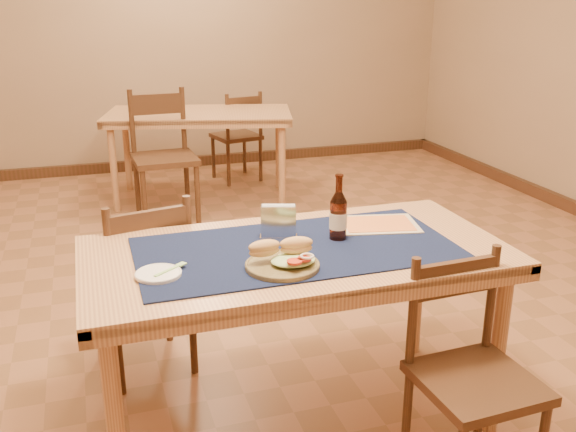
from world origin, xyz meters
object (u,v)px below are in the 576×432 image
object	(u,v)px
sandwich_plate	(284,260)
beer_bottle	(338,215)
main_table	(296,269)
back_table	(199,122)
chair_main_near	(471,371)
napkin_holder	(278,222)
chair_main_far	(144,282)

from	to	relation	value
sandwich_plate	beer_bottle	distance (m)	0.36
main_table	back_table	bearing A→B (deg)	86.42
main_table	chair_main_near	size ratio (longest dim) A/B	1.94
main_table	napkin_holder	xyz separation A→B (m)	(-0.03, 0.13, 0.15)
back_table	beer_bottle	bearing A→B (deg)	-90.17
sandwich_plate	chair_main_near	bearing A→B (deg)	-31.13
chair_main_far	sandwich_plate	bearing A→B (deg)	-58.34
chair_main_near	sandwich_plate	distance (m)	0.75
chair_main_near	napkin_holder	world-z (taller)	napkin_holder
beer_bottle	napkin_holder	xyz separation A→B (m)	(-0.22, 0.09, -0.04)
chair_main_near	napkin_holder	distance (m)	0.90
chair_main_far	beer_bottle	bearing A→B (deg)	-34.96
back_table	napkin_holder	world-z (taller)	napkin_holder
chair_main_near	napkin_holder	size ratio (longest dim) A/B	5.28
chair_main_near	beer_bottle	xyz separation A→B (m)	(-0.28, 0.55, 0.42)
main_table	sandwich_plate	bearing A→B (deg)	-120.99
back_table	chair_main_near	bearing A→B (deg)	-85.69
beer_bottle	back_table	bearing A→B (deg)	89.83
napkin_holder	main_table	bearing A→B (deg)	-77.32
main_table	chair_main_far	distance (m)	0.80
sandwich_plate	napkin_holder	xyz separation A→B (m)	(0.07, 0.29, 0.03)
back_table	beer_bottle	distance (m)	3.10
chair_main_near	sandwich_plate	size ratio (longest dim) A/B	3.13
chair_main_far	napkin_holder	distance (m)	0.75
main_table	chair_main_near	bearing A→B (deg)	-47.05
main_table	chair_main_far	size ratio (longest dim) A/B	1.86
main_table	sandwich_plate	xyz separation A→B (m)	(-0.10, -0.16, 0.12)
main_table	napkin_holder	distance (m)	0.20
napkin_holder	sandwich_plate	bearing A→B (deg)	-103.06
main_table	beer_bottle	xyz separation A→B (m)	(0.19, 0.04, 0.18)
chair_main_far	sandwich_plate	distance (m)	0.90
main_table	beer_bottle	bearing A→B (deg)	12.86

